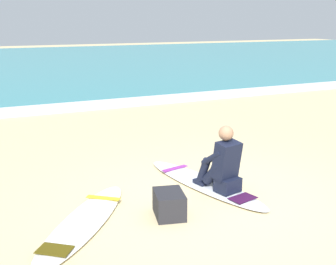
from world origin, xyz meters
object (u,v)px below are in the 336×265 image
surfboard_main (204,183)px  surfboard_spare_near (84,222)px  surfer_seated (222,165)px  beach_bag (169,204)px

surfboard_main → surfboard_spare_near: same height
surfboard_main → surfer_seated: 0.56m
surfboard_main → beach_bag: (-0.92, -0.72, 0.12)m
surfer_seated → surfboard_spare_near: surfer_seated is taller
surfboard_main → surfer_seated: size_ratio=2.75×
surfer_seated → beach_bag: 1.09m
surfboard_main → surfboard_spare_near: size_ratio=1.20×
surfboard_spare_near → beach_bag: 1.09m
beach_bag → surfboard_spare_near: bearing=167.5°
surfer_seated → beach_bag: (-1.00, -0.33, -0.28)m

